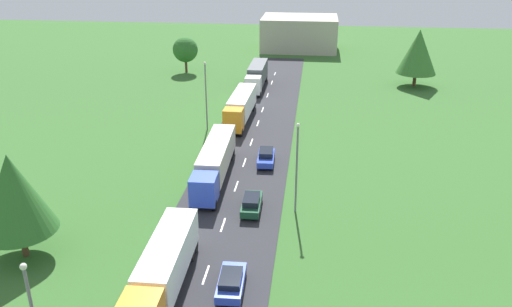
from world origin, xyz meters
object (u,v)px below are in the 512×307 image
tree_birch (185,50)px  lamppost_third (206,93)px  distant_building (299,33)px  truck_fourth (257,75)px  truck_third (241,106)px  lamppost_second (297,164)px  car_fourth (266,157)px  tree_oak (418,52)px  car_third (252,203)px  car_second (231,282)px  truck_second (215,160)px  truck_lead (163,270)px  tree_maple (14,193)px

tree_birch → lamppost_third: bearing=-71.3°
lamppost_third → tree_birch: (-10.36, 30.53, -0.73)m
distant_building → truck_fourth: bearing=-99.7°
lamppost_third → tree_birch: size_ratio=1.37×
truck_third → lamppost_second: bearing=-70.7°
car_fourth → tree_oak: size_ratio=0.47×
lamppost_second → car_third: bearing=-173.7°
tree_birch → car_fourth: bearing=-64.8°
truck_fourth → distant_building: 34.31m
truck_fourth → distant_building: bearing=80.3°
tree_birch → distant_building: bearing=50.4°
car_second → lamppost_second: bearing=71.8°
truck_third → tree_oak: (26.95, 21.48, 3.77)m
car_second → tree_birch: (-19.00, 63.73, 3.49)m
truck_second → truck_fourth: truck_fourth is taller
car_fourth → tree_oak: 42.37m
car_fourth → distant_building: bearing=89.1°
car_second → lamppost_third: size_ratio=0.48×
truck_third → tree_oak: tree_oak is taller
truck_fourth → car_second: size_ratio=2.86×
truck_lead → car_third: size_ratio=2.86×
truck_lead → tree_oak: (26.88, 59.74, 3.79)m
lamppost_third → distant_building: lamppost_third is taller
lamppost_second → car_second: bearing=-108.2°
car_third → distant_building: distant_building is taller
truck_second → car_fourth: truck_second is taller
car_third → distant_building: (1.32, 76.45, 2.77)m
tree_oak → tree_maple: 68.58m
car_fourth → car_third: bearing=-91.3°
car_fourth → lamppost_second: lamppost_second is taller
car_fourth → tree_birch: 45.28m
car_third → car_fourth: size_ratio=0.99×
lamppost_third → tree_maple: 31.80m
tree_maple → car_third: bearing=28.5°
tree_oak → car_third: bearing=-115.4°
tree_birch → truck_second: bearing=-72.5°
truck_lead → tree_maple: tree_maple is taller
truck_lead → distant_building: size_ratio=0.76×
lamppost_third → truck_second: bearing=-75.1°
lamppost_second → tree_birch: (-23.03, 51.45, -0.53)m
truck_second → car_fourth: (4.96, 4.37, -1.19)m
truck_lead → car_second: 4.93m
car_fourth → truck_fourth: bearing=98.4°
lamppost_second → distant_building: (-2.73, 76.01, -1.21)m
car_fourth → truck_lead: bearing=-101.5°
truck_fourth → lamppost_second: 43.14m
truck_second → car_second: bearing=-75.7°
truck_fourth → car_third: 42.91m
lamppost_second → truck_lead: bearing=-123.1°
truck_lead → car_fourth: size_ratio=2.83×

